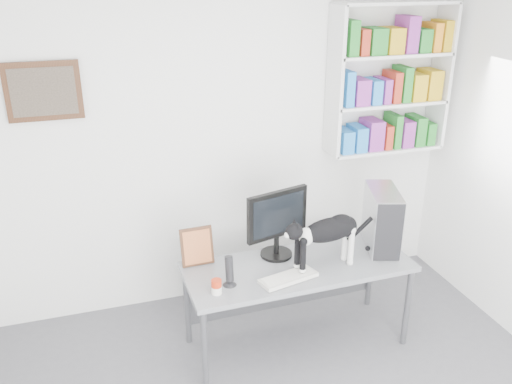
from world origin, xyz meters
TOP-DOWN VIEW (x-y plane):
  - room at (0.00, 0.00)m, footprint 4.01×4.01m
  - bookshelf at (1.40, 1.85)m, footprint 1.03×0.28m
  - wall_art at (-1.30, 1.97)m, footprint 0.52×0.04m
  - desk at (0.32, 1.09)m, footprint 1.68×0.68m
  - monitor at (0.21, 1.27)m, footprint 0.55×0.36m
  - keyboard at (0.18, 0.92)m, footprint 0.44×0.25m
  - pc_tower at (1.03, 1.17)m, footprint 0.34×0.51m
  - speaker at (-0.23, 0.98)m, footprint 0.10×0.10m
  - leaning_print at (-0.38, 1.33)m, footprint 0.24×0.10m
  - soup_can at (-0.34, 0.91)m, footprint 0.08×0.08m
  - cat at (0.50, 1.00)m, footprint 0.68×0.27m

SIDE VIEW (x-z plane):
  - desk at x=0.32m, z-range 0.00..0.70m
  - keyboard at x=0.18m, z-range 0.70..0.73m
  - soup_can at x=-0.34m, z-range 0.70..0.80m
  - speaker at x=-0.23m, z-range 0.70..0.92m
  - leaning_print at x=-0.38m, z-range 0.70..0.99m
  - cat at x=0.50m, z-range 0.70..1.10m
  - pc_tower at x=1.03m, z-range 0.70..1.16m
  - monitor at x=0.21m, z-range 0.70..1.23m
  - room at x=0.00m, z-range 0.00..2.70m
  - bookshelf at x=1.40m, z-range 1.23..2.47m
  - wall_art at x=-1.30m, z-range 1.69..2.11m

